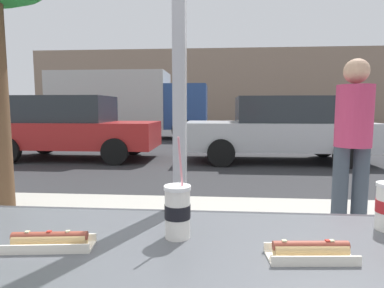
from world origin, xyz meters
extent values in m
plane|color=#2D2D30|center=(0.00, 8.00, 0.00)|extent=(60.00, 60.00, 0.00)
cube|color=#B2ADA3|center=(0.00, 1.60, 0.08)|extent=(16.00, 2.80, 0.15)
cube|color=#35373A|center=(0.00, 0.03, 0.92)|extent=(2.20, 0.02, 0.02)
cube|color=#9E9EA3|center=(0.00, 0.08, 1.58)|extent=(0.05, 0.08, 1.29)
cube|color=gray|center=(0.00, 23.55, 2.86)|extent=(28.00, 1.20, 5.73)
cylinder|color=silver|center=(0.03, -0.24, 1.01)|extent=(0.08, 0.08, 0.16)
cylinder|color=black|center=(0.03, -0.24, 1.02)|extent=(0.08, 0.08, 0.04)
cylinder|color=black|center=(0.03, -0.24, 1.08)|extent=(0.07, 0.07, 0.01)
cylinder|color=white|center=(0.03, -0.24, 1.09)|extent=(0.09, 0.09, 0.01)
cylinder|color=pink|center=(0.04, -0.24, 1.16)|extent=(0.02, 0.03, 0.20)
cube|color=silver|center=(-0.34, -0.35, 0.93)|extent=(0.26, 0.10, 0.01)
cube|color=silver|center=(-0.33, -0.39, 0.94)|extent=(0.25, 0.03, 0.03)
cube|color=silver|center=(-0.34, -0.31, 0.94)|extent=(0.25, 0.03, 0.03)
cylinder|color=tan|center=(-0.34, -0.35, 0.96)|extent=(0.22, 0.06, 0.04)
cylinder|color=brown|center=(-0.34, -0.35, 0.97)|extent=(0.22, 0.05, 0.03)
cube|color=red|center=(-0.34, -0.35, 0.98)|extent=(0.01, 0.01, 0.01)
cube|color=beige|center=(-0.40, -0.36, 0.98)|extent=(0.01, 0.01, 0.01)
cube|color=beige|center=(-0.29, -0.34, 0.98)|extent=(0.02, 0.01, 0.01)
cube|color=silver|center=(0.41, -0.36, 0.93)|extent=(0.24, 0.11, 0.01)
cube|color=silver|center=(0.41, -0.40, 0.94)|extent=(0.24, 0.03, 0.03)
cube|color=silver|center=(0.41, -0.31, 0.94)|extent=(0.24, 0.03, 0.03)
cylinder|color=tan|center=(0.41, -0.36, 0.96)|extent=(0.20, 0.06, 0.04)
cylinder|color=brown|center=(0.41, -0.36, 0.97)|extent=(0.21, 0.04, 0.03)
cube|color=beige|center=(0.47, -0.35, 0.98)|extent=(0.01, 0.01, 0.01)
cube|color=red|center=(0.46, -0.35, 0.98)|extent=(0.01, 0.01, 0.01)
cube|color=beige|center=(0.34, -0.36, 0.98)|extent=(0.01, 0.01, 0.01)
cube|color=red|center=(-3.57, 6.93, 0.65)|extent=(4.29, 1.70, 0.66)
cube|color=#282D33|center=(-3.76, 6.93, 1.32)|extent=(2.23, 1.50, 0.67)
cylinder|color=black|center=(-2.24, 7.78, 0.32)|extent=(0.64, 0.18, 0.64)
cylinder|color=black|center=(-2.24, 6.08, 0.32)|extent=(0.64, 0.18, 0.64)
cylinder|color=black|center=(-4.90, 7.78, 0.32)|extent=(0.64, 0.18, 0.64)
cylinder|color=black|center=(-4.90, 6.08, 0.32)|extent=(0.64, 0.18, 0.64)
cube|color=#BCBCC1|center=(1.66, 6.93, 0.66)|extent=(4.55, 1.72, 0.67)
cube|color=#282D33|center=(1.83, 6.93, 1.31)|extent=(2.36, 1.52, 0.63)
cylinder|color=black|center=(3.07, 7.79, 0.32)|extent=(0.64, 0.18, 0.64)
cylinder|color=black|center=(3.07, 6.07, 0.32)|extent=(0.64, 0.18, 0.64)
cylinder|color=black|center=(0.26, 7.79, 0.32)|extent=(0.64, 0.18, 0.64)
cylinder|color=black|center=(0.26, 6.07, 0.32)|extent=(0.64, 0.18, 0.64)
cube|color=beige|center=(-4.59, 12.91, 1.68)|extent=(5.09, 2.20, 2.46)
cube|color=navy|center=(-1.25, 12.91, 1.40)|extent=(1.90, 2.10, 1.90)
cylinder|color=black|center=(-1.25, 13.96, 0.45)|extent=(0.90, 0.24, 0.90)
cylinder|color=black|center=(-1.25, 11.86, 0.45)|extent=(0.90, 0.24, 0.90)
cylinder|color=black|center=(-5.52, 14.01, 0.45)|extent=(0.90, 0.24, 0.90)
cylinder|color=black|center=(-5.52, 11.81, 0.45)|extent=(0.90, 0.24, 0.90)
cylinder|color=#36404C|center=(1.30, 1.79, 0.57)|extent=(0.14, 0.14, 0.84)
cylinder|color=#36404C|center=(1.48, 1.79, 0.57)|extent=(0.14, 0.14, 0.84)
cylinder|color=#B6345B|center=(1.39, 1.79, 1.27)|extent=(0.32, 0.32, 0.56)
sphere|color=tan|center=(1.39, 1.79, 1.67)|extent=(0.22, 0.22, 0.22)
camera|label=1|loc=(0.15, -1.22, 1.34)|focal=29.94mm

